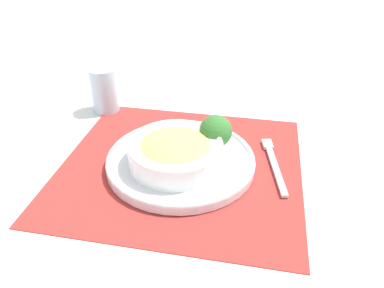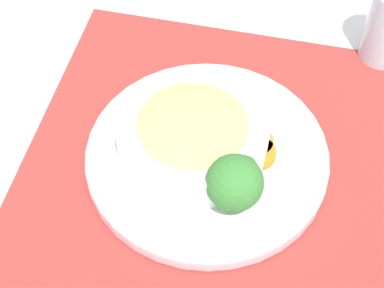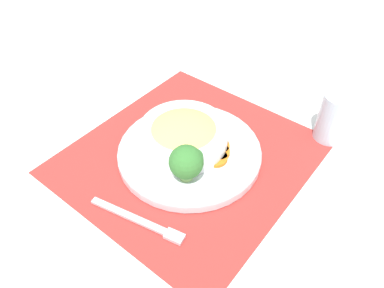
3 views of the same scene
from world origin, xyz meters
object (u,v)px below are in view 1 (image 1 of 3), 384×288
(broccoli_floret, at_px, (216,131))
(fork, at_px, (273,160))
(bowl, at_px, (175,151))
(water_glass, at_px, (105,92))

(broccoli_floret, height_order, fork, broccoli_floret)
(bowl, relative_size, broccoli_floret, 2.41)
(bowl, distance_m, water_glass, 0.31)
(water_glass, relative_size, fork, 0.59)
(bowl, xyz_separation_m, broccoli_floret, (0.07, 0.06, 0.01))
(bowl, height_order, fork, bowl)
(broccoli_floret, bearing_deg, fork, 0.26)
(broccoli_floret, height_order, water_glass, water_glass)
(broccoli_floret, distance_m, fork, 0.13)
(water_glass, bearing_deg, bowl, -44.73)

